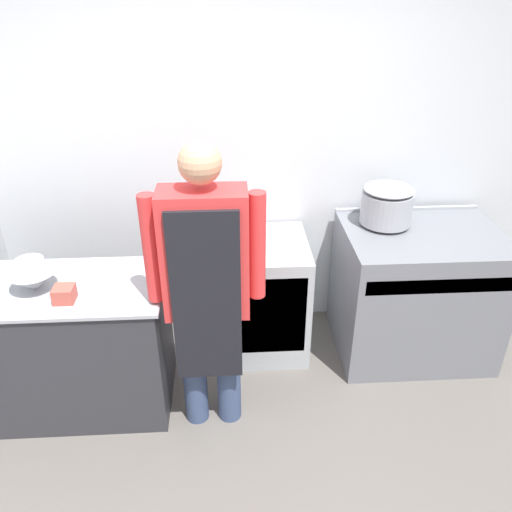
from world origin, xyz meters
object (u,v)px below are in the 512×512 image
(plastic_tub, at_px, (64,294))
(stove, at_px, (414,292))
(mixing_bowl, at_px, (34,281))
(stock_pot, at_px, (387,204))
(fridge_unit, at_px, (266,295))
(person_cook, at_px, (206,281))

(plastic_tub, bearing_deg, stove, 14.82)
(stove, bearing_deg, mixing_bowl, -169.22)
(stock_pot, bearing_deg, plastic_tub, -159.79)
(stove, xyz_separation_m, fridge_unit, (-1.04, 0.09, -0.05))
(person_cook, relative_size, plastic_tub, 16.18)
(fridge_unit, height_order, mixing_bowl, mixing_bowl)
(fridge_unit, xyz_separation_m, mixing_bowl, (-1.34, -0.55, 0.50))
(fridge_unit, relative_size, mixing_bowl, 3.18)
(stove, distance_m, fridge_unit, 1.05)
(person_cook, bearing_deg, mixing_bowl, 169.95)
(stove, distance_m, stock_pot, 0.67)
(person_cook, relative_size, mixing_bowl, 6.66)
(mixing_bowl, bearing_deg, plastic_tub, -32.08)
(fridge_unit, xyz_separation_m, person_cook, (-0.37, -0.72, 0.57))
(stove, height_order, fridge_unit, stove)
(person_cook, bearing_deg, plastic_tub, 176.52)
(stove, bearing_deg, fridge_unit, 174.91)
(fridge_unit, distance_m, stock_pot, 1.04)
(stove, relative_size, mixing_bowl, 3.98)
(stock_pot, bearing_deg, person_cook, -147.15)
(mixing_bowl, bearing_deg, stock_pot, 15.44)
(fridge_unit, xyz_separation_m, stock_pot, (0.81, 0.05, 0.66))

